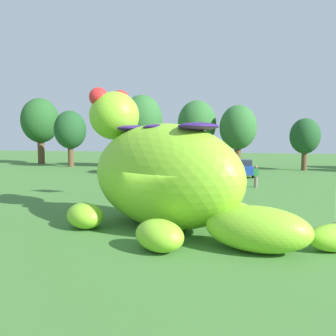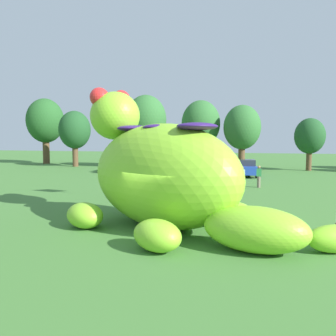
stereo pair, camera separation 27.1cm
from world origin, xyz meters
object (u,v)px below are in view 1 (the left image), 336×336
(car_orange, at_px, (142,166))
(car_blue, at_px, (243,168))
(spectator_mid_field, at_px, (201,181))
(car_black, at_px, (113,165))
(spectator_near_inflatable, at_px, (240,178))
(giant_inflatable_creature, at_px, (163,174))
(car_red, at_px, (176,166))
(spectator_by_cars, at_px, (256,176))
(car_yellow, at_px, (208,167))

(car_orange, bearing_deg, car_blue, 3.37)
(car_orange, bearing_deg, spectator_mid_field, -53.11)
(car_black, height_order, spectator_near_inflatable, car_black)
(giant_inflatable_creature, xyz_separation_m, car_orange, (-7.80, 20.18, -1.43))
(car_red, distance_m, spectator_mid_field, 12.95)
(spectator_near_inflatable, distance_m, spectator_by_cars, 1.75)
(giant_inflatable_creature, xyz_separation_m, car_blue, (2.84, 20.80, -1.43))
(car_blue, bearing_deg, car_yellow, -173.76)
(car_black, bearing_deg, car_orange, -19.53)
(car_black, xyz_separation_m, car_yellow, (11.01, -1.13, 0.00))
(car_black, distance_m, spectator_mid_field, 16.90)
(giant_inflatable_creature, relative_size, spectator_mid_field, 7.16)
(giant_inflatable_creature, height_order, car_blue, giant_inflatable_creature)
(car_black, distance_m, spectator_near_inflatable, 17.38)
(car_black, relative_size, car_yellow, 1.00)
(car_black, relative_size, spectator_by_cars, 2.42)
(car_yellow, distance_m, car_blue, 3.52)
(giant_inflatable_creature, distance_m, spectator_mid_field, 9.64)
(car_blue, relative_size, spectator_mid_field, 2.49)
(car_black, bearing_deg, spectator_near_inflatable, -33.63)
(car_yellow, bearing_deg, spectator_mid_field, -85.49)
(car_orange, height_order, car_yellow, same)
(car_black, bearing_deg, car_yellow, -5.88)
(car_orange, bearing_deg, car_yellow, 1.95)
(spectator_near_inflatable, bearing_deg, car_orange, 142.08)
(car_orange, relative_size, car_red, 1.02)
(car_orange, bearing_deg, spectator_by_cars, -30.62)
(car_orange, distance_m, car_yellow, 7.14)
(spectator_mid_field, bearing_deg, car_yellow, 94.51)
(car_yellow, distance_m, spectator_near_inflatable, 9.17)
(car_red, distance_m, car_yellow, 3.93)
(car_orange, xyz_separation_m, spectator_mid_field, (7.99, -10.65, -0.01))
(car_red, height_order, spectator_by_cars, car_red)
(car_red, bearing_deg, car_orange, -156.70)
(car_red, distance_m, spectator_by_cars, 11.91)
(spectator_mid_field, bearing_deg, giant_inflatable_creature, -91.16)
(giant_inflatable_creature, height_order, car_yellow, giant_inflatable_creature)
(car_orange, xyz_separation_m, car_red, (3.40, 1.46, 0.00))
(car_orange, relative_size, car_yellow, 1.01)
(car_yellow, bearing_deg, spectator_by_cars, -57.15)
(giant_inflatable_creature, distance_m, spectator_by_cars, 13.87)
(car_orange, xyz_separation_m, car_blue, (10.63, 0.63, 0.00))
(car_red, bearing_deg, spectator_near_inflatable, -53.49)
(spectator_mid_field, bearing_deg, car_blue, 76.79)
(car_black, bearing_deg, giant_inflatable_creature, -61.55)
(giant_inflatable_creature, xyz_separation_m, car_black, (-11.68, 21.56, -1.43))
(car_black, relative_size, car_blue, 0.97)
(car_yellow, height_order, spectator_by_cars, car_yellow)
(car_black, relative_size, spectator_mid_field, 2.42)
(spectator_mid_field, distance_m, spectator_by_cars, 5.28)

